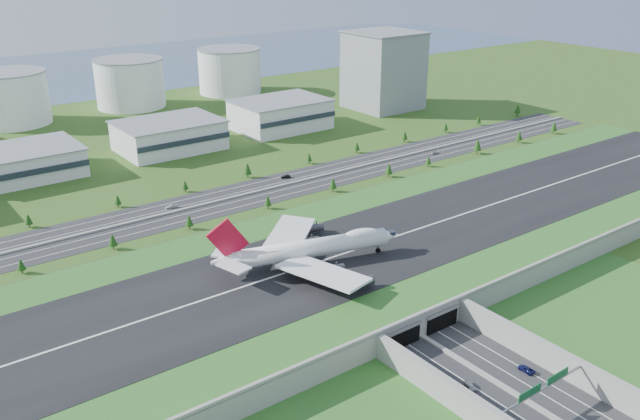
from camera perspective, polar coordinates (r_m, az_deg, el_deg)
ground at (r=254.87m, az=0.63°, el=-5.81°), size 1200.00×1200.00×0.00m
airfield_deck at (r=252.91m, az=0.65°, el=-4.99°), size 520.00×100.00×9.20m
underpass_road at (r=195.95m, az=19.21°, el=-15.52°), size 38.80×120.40×8.00m
sign_gantry_near at (r=195.74m, az=18.28°, el=-14.15°), size 38.70×0.70×9.80m
north_expressway at (r=328.68m, az=-9.44°, el=0.48°), size 560.00×36.00×0.12m
tree_row at (r=329.59m, az=-7.95°, el=1.47°), size 503.15×48.64×8.41m
hangar_mid_a at (r=393.24m, az=-23.86°, el=3.61°), size 58.00×42.00×15.00m
hangar_mid_b at (r=417.97m, az=-12.59°, el=6.14°), size 58.00×42.00×17.00m
hangar_mid_c at (r=454.73m, az=-3.36°, el=8.02°), size 58.00×42.00×19.00m
office_tower at (r=511.72m, az=5.36°, el=11.60°), size 46.00×46.00×55.00m
fuel_tank_b at (r=509.90m, az=-24.65°, el=8.53°), size 50.00×50.00×35.00m
fuel_tank_c at (r=533.42m, az=-15.71°, el=10.22°), size 50.00×50.00×35.00m
fuel_tank_d at (r=568.80m, az=-7.62°, el=11.52°), size 50.00×50.00×35.00m
bay_water at (r=683.70m, az=-24.92°, el=9.96°), size 1200.00×260.00×0.06m
boeing_747 at (r=245.06m, az=-0.91°, el=-3.24°), size 71.55×66.71×22.68m
car_0 at (r=202.50m, az=12.55°, el=-14.23°), size 3.51×5.14×1.63m
car_2 at (r=213.26m, az=16.98°, el=-12.70°), size 2.48×5.30×1.47m
car_5 at (r=359.99m, az=-2.91°, el=2.83°), size 5.41×3.65×1.69m
car_6 at (r=406.91m, az=9.60°, el=4.81°), size 5.53×2.71×1.51m
car_7 at (r=326.90m, az=-12.44°, el=0.29°), size 5.85×3.29×1.60m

